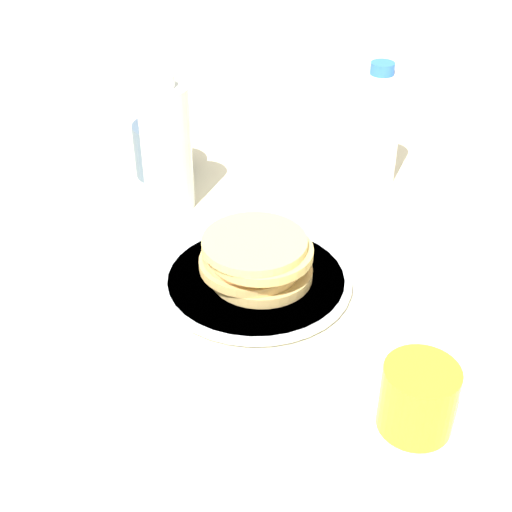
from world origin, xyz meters
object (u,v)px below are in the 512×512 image
plate (256,280)px  cream_jug (163,147)px  juice_glass (418,398)px  pancake_stack (257,258)px  water_bottle_mid (167,148)px  water_bottle_near (376,127)px

plate → cream_jug: bearing=-116.2°
juice_glass → pancake_stack: bearing=-108.6°
plate → pancake_stack: bearing=160.4°
pancake_stack → cream_jug: (-0.15, -0.31, 0.01)m
pancake_stack → water_bottle_mid: water_bottle_mid is taller
plate → water_bottle_mid: water_bottle_mid is taller
cream_jug → plate: bearing=63.8°
plate → cream_jug: size_ratio=2.24×
water_bottle_mid → plate: bearing=70.2°
pancake_stack → plate: bearing=-19.6°
cream_jug → pancake_stack: bearing=64.1°
pancake_stack → juice_glass: bearing=71.4°
plate → water_bottle_near: water_bottle_near is taller
water_bottle_near → pancake_stack: bearing=3.9°
plate → water_bottle_mid: 0.26m
water_bottle_mid → pancake_stack: bearing=70.7°
juice_glass → cream_jug: bearing=-112.5°
juice_glass → water_bottle_near: water_bottle_near is taller
pancake_stack → cream_jug: bearing=-115.9°
cream_jug → water_bottle_near: bearing=123.9°
juice_glass → water_bottle_near: 0.54m
pancake_stack → water_bottle_mid: size_ratio=0.70×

